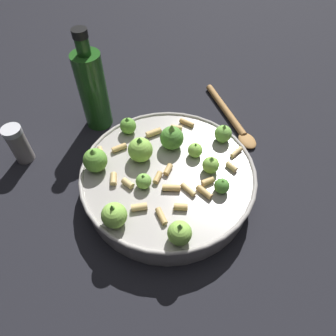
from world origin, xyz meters
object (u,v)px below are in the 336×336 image
at_px(cooking_pan, 167,177).
at_px(olive_oil_bottle, 93,89).
at_px(pepper_shaker, 19,144).
at_px(wooden_spoon, 232,119).

bearing_deg(cooking_pan, olive_oil_bottle, 85.28).
height_order(cooking_pan, pepper_shaker, cooking_pan).
bearing_deg(cooking_pan, wooden_spoon, 7.42).
relative_size(cooking_pan, pepper_shaker, 3.75).
distance_m(cooking_pan, pepper_shaker, 0.32).
height_order(cooking_pan, wooden_spoon, cooking_pan).
bearing_deg(wooden_spoon, pepper_shaker, 150.06).
xyz_separation_m(cooking_pan, pepper_shaker, (-0.16, 0.27, 0.01)).
distance_m(pepper_shaker, olive_oil_bottle, 0.19).
bearing_deg(pepper_shaker, wooden_spoon, -29.94).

